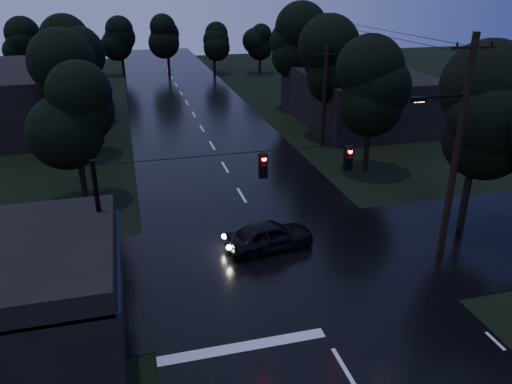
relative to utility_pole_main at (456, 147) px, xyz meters
name	(u,v)px	position (x,y,z in m)	size (l,w,h in m)	color
main_road	(212,146)	(-7.41, 19.00, -5.26)	(12.00, 120.00, 0.02)	black
cross_street	(282,264)	(-7.41, 1.00, -5.26)	(60.00, 9.00, 0.02)	black
building_far_right	(358,97)	(6.59, 23.00, -3.06)	(10.00, 14.00, 4.40)	black
building_far_left	(32,97)	(-21.41, 29.00, -2.76)	(10.00, 16.00, 5.00)	black
utility_pole_main	(456,147)	(0.00, 0.00, 0.00)	(3.50, 0.30, 10.00)	black
utility_pole_far	(325,96)	(0.89, 17.00, -1.38)	(2.00, 0.30, 7.50)	black
anchor_pole_left	(102,235)	(-14.91, 0.00, -2.26)	(0.18, 0.18, 6.00)	black
span_signals	(306,161)	(-6.85, -0.01, -0.01)	(15.00, 0.37, 1.12)	black
tree_corner_near	(480,115)	(2.59, 2.00, 0.74)	(4.48, 4.48, 9.44)	black
tree_left_a	(73,111)	(-16.41, 11.00, -0.02)	(3.92, 3.92, 8.26)	black
tree_left_b	(71,79)	(-17.01, 19.00, 0.36)	(4.20, 4.20, 8.85)	black
tree_left_c	(72,54)	(-17.61, 29.00, 0.74)	(4.48, 4.48, 9.44)	black
tree_right_a	(372,87)	(1.59, 11.00, 0.36)	(4.20, 4.20, 8.85)	black
tree_right_b	(332,62)	(2.19, 19.00, 0.74)	(4.48, 4.48, 9.44)	black
tree_right_c	(297,42)	(2.79, 29.00, 1.11)	(4.76, 4.76, 10.03)	black
car	(270,235)	(-7.57, 2.47, -4.54)	(1.69, 4.20, 1.43)	black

